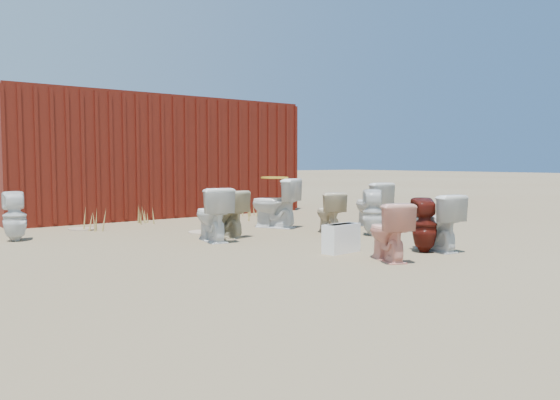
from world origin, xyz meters
TOP-DOWN VIEW (x-y plane):
  - ground at (0.00, 0.00)m, footprint 100.00×100.00m
  - shipping_container at (0.00, 5.20)m, footprint 6.00×2.40m
  - toilet_front_a at (-0.96, 0.89)m, footprint 0.54×0.80m
  - toilet_front_pink at (-0.14, -1.59)m, footprint 0.58×0.73m
  - toilet_front_c at (0.83, -1.49)m, footprint 0.50×0.74m
  - toilet_front_maroon at (0.64, -1.48)m, footprint 0.42×0.42m
  - toilet_front_e at (2.05, 0.74)m, footprint 0.56×0.81m
  - toilet_back_a at (-3.15, 2.54)m, footprint 0.34×0.35m
  - toilet_back_beige_left at (-0.60, 1.14)m, footprint 0.55×0.75m
  - toilet_back_beige_right at (0.89, 0.53)m, footprint 0.56×0.72m
  - toilet_back_yellowlid at (0.66, 1.63)m, footprint 0.77×0.93m
  - toilet_back_e at (1.25, -0.05)m, footprint 0.44×0.44m
  - yellow_lid at (0.66, 1.63)m, footprint 0.42×0.52m
  - loose_tank at (-0.19, -0.89)m, footprint 0.52×0.26m
  - loose_lid_near at (-0.67, 1.75)m, footprint 0.55×0.61m
  - loose_lid_far at (-2.02, 3.28)m, footprint 0.54×0.58m
  - weed_clump_a at (-1.86, 3.05)m, footprint 0.36×0.36m
  - weed_clump_b at (0.76, 2.81)m, footprint 0.32×0.32m
  - weed_clump_c at (1.76, 3.04)m, footprint 0.36×0.36m
  - weed_clump_d at (-0.84, 3.50)m, footprint 0.30×0.30m
  - weed_clump_e at (1.40, 3.50)m, footprint 0.34×0.34m
  - weed_clump_f at (3.06, 0.37)m, footprint 0.28×0.28m

SIDE VIEW (x-z plane):
  - ground at x=0.00m, z-range 0.00..0.00m
  - loose_lid_near at x=-0.67m, z-range 0.00..0.02m
  - loose_lid_far at x=-2.02m, z-range 0.00..0.02m
  - weed_clump_f at x=3.06m, z-range 0.00..0.23m
  - weed_clump_b at x=0.76m, z-range 0.00..0.25m
  - weed_clump_e at x=1.40m, z-range 0.00..0.27m
  - weed_clump_d at x=-0.84m, z-range 0.00..0.29m
  - weed_clump_c at x=1.76m, z-range 0.00..0.30m
  - weed_clump_a at x=-1.86m, z-range 0.00..0.34m
  - loose_tank at x=-0.19m, z-range 0.00..0.35m
  - toilet_back_beige_right at x=0.89m, z-range 0.00..0.64m
  - toilet_front_pink at x=-0.14m, z-range 0.00..0.65m
  - toilet_front_maroon at x=0.64m, z-range 0.00..0.66m
  - toilet_back_beige_left at x=-0.60m, z-range 0.00..0.69m
  - toilet_back_e at x=1.25m, z-range 0.00..0.69m
  - toilet_back_a at x=-3.15m, z-range 0.00..0.69m
  - toilet_front_c at x=0.83m, z-range 0.00..0.71m
  - toilet_front_a at x=-0.96m, z-range 0.00..0.75m
  - toilet_front_e at x=2.05m, z-range 0.00..0.76m
  - toilet_back_yellowlid at x=0.66m, z-range 0.00..0.83m
  - yellow_lid at x=0.66m, z-range 0.83..0.85m
  - shipping_container at x=0.00m, z-range 0.00..2.40m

